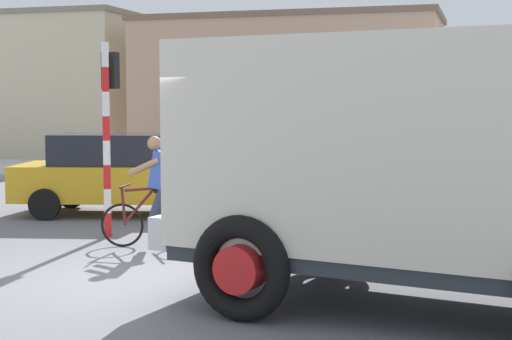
{
  "coord_description": "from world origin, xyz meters",
  "views": [
    {
      "loc": [
        4.23,
        -8.88,
        2.26
      ],
      "look_at": [
        0.85,
        2.5,
        1.2
      ],
      "focal_mm": 54.91,
      "sensor_mm": 36.0,
      "label": 1
    }
  ],
  "objects": [
    {
      "name": "building_mid_block",
      "position": [
        -2.74,
        18.84,
        2.62
      ],
      "size": [
        10.77,
        5.19,
        5.24
      ],
      "color": "tan",
      "rests_on": "ground"
    },
    {
      "name": "cyclist",
      "position": [
        -0.62,
        2.05,
        0.86
      ],
      "size": [
        1.71,
        0.55,
        1.72
      ],
      "color": "black",
      "rests_on": "ground"
    },
    {
      "name": "building_corner_left",
      "position": [
        -13.6,
        20.82,
        2.87
      ],
      "size": [
        8.8,
        7.4,
        5.73
      ],
      "color": "beige",
      "rests_on": "ground"
    },
    {
      "name": "car_red_near",
      "position": [
        -2.8,
        5.13,
        0.82
      ],
      "size": [
        4.28,
        2.56,
        1.6
      ],
      "color": "gold",
      "rests_on": "ground"
    },
    {
      "name": "ground_plane",
      "position": [
        0.0,
        0.0,
        0.0
      ],
      "size": [
        120.0,
        120.0,
        0.0
      ],
      "primitive_type": "plane",
      "color": "slate"
    },
    {
      "name": "car_white_mid",
      "position": [
        -0.68,
        8.13,
        0.82
      ],
      "size": [
        4.32,
        2.75,
        1.6
      ],
      "color": "#234C9E",
      "rests_on": "ground"
    },
    {
      "name": "sidewalk_far",
      "position": [
        0.0,
        12.92,
        0.08
      ],
      "size": [
        80.0,
        5.0,
        0.16
      ],
      "primitive_type": "cube",
      "color": "#ADADA8",
      "rests_on": "ground"
    },
    {
      "name": "traffic_light_pole",
      "position": [
        -1.78,
        2.8,
        2.07
      ],
      "size": [
        0.24,
        0.43,
        3.2
      ],
      "color": "red",
      "rests_on": "ground"
    },
    {
      "name": "truck_foreground",
      "position": [
        3.63,
        -0.43,
        1.67
      ],
      "size": [
        5.78,
        3.55,
        2.9
      ],
      "color": "silver",
      "rests_on": "ground"
    }
  ]
}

